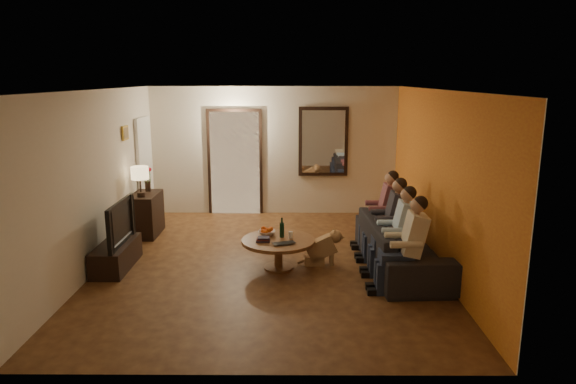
{
  "coord_description": "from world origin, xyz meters",
  "views": [
    {
      "loc": [
        0.34,
        -7.38,
        2.77
      ],
      "look_at": [
        0.3,
        0.3,
        1.05
      ],
      "focal_mm": 32.0,
      "sensor_mm": 36.0,
      "label": 1
    }
  ],
  "objects_px": {
    "person_a": "(409,249)",
    "dog": "(321,247)",
    "coffee_table": "(278,254)",
    "wine_bottle": "(282,227)",
    "person_b": "(399,235)",
    "person_c": "(391,223)",
    "laptop": "(285,244)",
    "dresser": "(146,214)",
    "person_d": "(384,213)",
    "table_lamp": "(140,181)",
    "tv": "(114,223)",
    "tv_stand": "(116,256)",
    "sofa": "(401,245)",
    "bowl": "(267,233)"
  },
  "relations": [
    {
      "from": "person_c",
      "to": "dog",
      "type": "xyz_separation_m",
      "value": [
        -1.07,
        -0.18,
        -0.32
      ]
    },
    {
      "from": "person_a",
      "to": "person_b",
      "type": "relative_size",
      "value": 1.0
    },
    {
      "from": "laptop",
      "to": "person_a",
      "type": "bearing_deg",
      "value": -40.6
    },
    {
      "from": "person_d",
      "to": "person_a",
      "type": "bearing_deg",
      "value": -90.0
    },
    {
      "from": "wine_bottle",
      "to": "person_d",
      "type": "bearing_deg",
      "value": 26.99
    },
    {
      "from": "coffee_table",
      "to": "bowl",
      "type": "distance_m",
      "value": 0.38
    },
    {
      "from": "laptop",
      "to": "bowl",
      "type": "bearing_deg",
      "value": 98.27
    },
    {
      "from": "dog",
      "to": "wine_bottle",
      "type": "height_order",
      "value": "wine_bottle"
    },
    {
      "from": "bowl",
      "to": "tv_stand",
      "type": "bearing_deg",
      "value": -174.74
    },
    {
      "from": "dresser",
      "to": "person_c",
      "type": "xyz_separation_m",
      "value": [
        4.12,
        -1.32,
        0.22
      ]
    },
    {
      "from": "tv_stand",
      "to": "bowl",
      "type": "distance_m",
      "value": 2.26
    },
    {
      "from": "dog",
      "to": "coffee_table",
      "type": "relative_size",
      "value": 0.52
    },
    {
      "from": "coffee_table",
      "to": "bowl",
      "type": "height_order",
      "value": "bowl"
    },
    {
      "from": "dresser",
      "to": "sofa",
      "type": "distance_m",
      "value": 4.52
    },
    {
      "from": "dog",
      "to": "wine_bottle",
      "type": "xyz_separation_m",
      "value": [
        -0.59,
        -0.06,
        0.32
      ]
    },
    {
      "from": "dog",
      "to": "laptop",
      "type": "bearing_deg",
      "value": -143.84
    },
    {
      "from": "tv",
      "to": "person_a",
      "type": "bearing_deg",
      "value": -101.9
    },
    {
      "from": "person_d",
      "to": "wine_bottle",
      "type": "relative_size",
      "value": 3.87
    },
    {
      "from": "wine_bottle",
      "to": "person_b",
      "type": "bearing_deg",
      "value": -12.04
    },
    {
      "from": "person_d",
      "to": "laptop",
      "type": "distance_m",
      "value": 2.03
    },
    {
      "from": "table_lamp",
      "to": "person_b",
      "type": "relative_size",
      "value": 0.45
    },
    {
      "from": "person_c",
      "to": "tv_stand",
      "type": "bearing_deg",
      "value": -175.41
    },
    {
      "from": "tv_stand",
      "to": "tv",
      "type": "xyz_separation_m",
      "value": [
        0.0,
        0.0,
        0.51
      ]
    },
    {
      "from": "person_d",
      "to": "table_lamp",
      "type": "bearing_deg",
      "value": 173.11
    },
    {
      "from": "tv",
      "to": "bowl",
      "type": "relative_size",
      "value": 4.29
    },
    {
      "from": "tv",
      "to": "wine_bottle",
      "type": "relative_size",
      "value": 3.59
    },
    {
      "from": "table_lamp",
      "to": "person_c",
      "type": "bearing_deg",
      "value": -14.92
    },
    {
      "from": "coffee_table",
      "to": "laptop",
      "type": "relative_size",
      "value": 3.29
    },
    {
      "from": "sofa",
      "to": "person_a",
      "type": "distance_m",
      "value": 0.94
    },
    {
      "from": "dog",
      "to": "bowl",
      "type": "bearing_deg",
      "value": 172.6
    },
    {
      "from": "table_lamp",
      "to": "bowl",
      "type": "bearing_deg",
      "value": -28.74
    },
    {
      "from": "person_a",
      "to": "dog",
      "type": "xyz_separation_m",
      "value": [
        -1.07,
        1.02,
        -0.32
      ]
    },
    {
      "from": "coffee_table",
      "to": "wine_bottle",
      "type": "relative_size",
      "value": 3.49
    },
    {
      "from": "table_lamp",
      "to": "coffee_table",
      "type": "relative_size",
      "value": 0.5
    },
    {
      "from": "tv",
      "to": "bowl",
      "type": "bearing_deg",
      "value": -84.74
    },
    {
      "from": "dresser",
      "to": "tv",
      "type": "height_order",
      "value": "tv"
    },
    {
      "from": "table_lamp",
      "to": "laptop",
      "type": "distance_m",
      "value": 3.1
    },
    {
      "from": "table_lamp",
      "to": "dog",
      "type": "relative_size",
      "value": 0.96
    },
    {
      "from": "person_a",
      "to": "person_d",
      "type": "height_order",
      "value": "same"
    },
    {
      "from": "dog",
      "to": "coffee_table",
      "type": "xyz_separation_m",
      "value": [
        -0.64,
        -0.16,
        -0.06
      ]
    },
    {
      "from": "dresser",
      "to": "tv_stand",
      "type": "xyz_separation_m",
      "value": [
        0.0,
        -1.65,
        -0.19
      ]
    },
    {
      "from": "table_lamp",
      "to": "dresser",
      "type": "bearing_deg",
      "value": 90.0
    },
    {
      "from": "person_b",
      "to": "person_c",
      "type": "distance_m",
      "value": 0.6
    },
    {
      "from": "sofa",
      "to": "wine_bottle",
      "type": "relative_size",
      "value": 7.81
    },
    {
      "from": "tv",
      "to": "person_c",
      "type": "distance_m",
      "value": 4.14
    },
    {
      "from": "tv",
      "to": "person_a",
      "type": "xyz_separation_m",
      "value": [
        4.12,
        -0.87,
        -0.1
      ]
    },
    {
      "from": "table_lamp",
      "to": "wine_bottle",
      "type": "relative_size",
      "value": 1.74
    },
    {
      "from": "dresser",
      "to": "person_b",
      "type": "height_order",
      "value": "person_b"
    },
    {
      "from": "table_lamp",
      "to": "person_b",
      "type": "xyz_separation_m",
      "value": [
        4.12,
        -1.7,
        -0.42
      ]
    },
    {
      "from": "table_lamp",
      "to": "person_a",
      "type": "relative_size",
      "value": 0.45
    }
  ]
}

